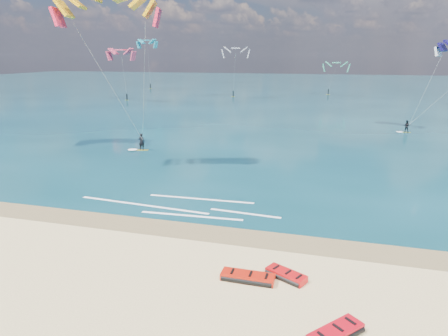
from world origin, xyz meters
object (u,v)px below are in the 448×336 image
Objects in this scene: packed_kite_mid at (286,278)px; kitesurfer_main at (125,73)px; kitesurfer_far at (439,80)px; packed_kite_left at (248,280)px.

packed_kite_mid is 25.93m from kitesurfer_main.
kitesurfer_far is at bearing 97.22° from packed_kite_mid.
packed_kite_left is at bearing -131.51° from packed_kite_mid.
packed_kite_mid is at bearing -124.18° from kitesurfer_far.
packed_kite_mid is at bearing -59.42° from kitesurfer_main.
kitesurfer_main is at bearing 161.29° from packed_kite_mid.
kitesurfer_far is (31.15, 21.33, -1.38)m from kitesurfer_main.
kitesurfer_far reaches higher than packed_kite_mid.
packed_kite_mid is 0.16× the size of kitesurfer_far.
packed_kite_mid is 0.13× the size of kitesurfer_main.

